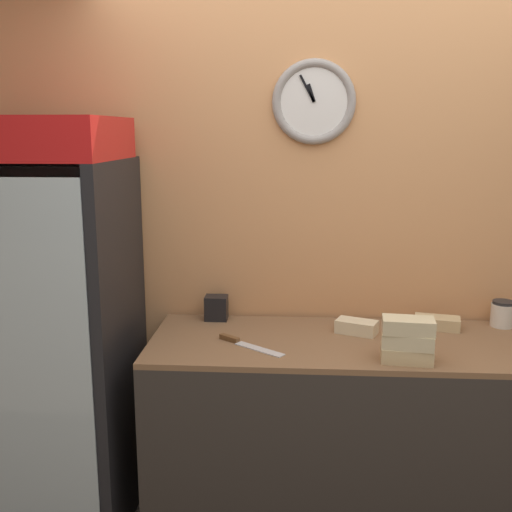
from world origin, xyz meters
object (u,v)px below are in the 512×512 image
(sandwich_stack_middle, at_px, (408,340))
(napkin_dispenser, at_px, (216,308))
(sandwich_flat_right, at_px, (437,323))
(sandwich_stack_bottom, at_px, (407,354))
(beverage_cooler, at_px, (46,305))
(sandwich_stack_top, at_px, (408,326))
(sandwich_flat_left, at_px, (357,327))
(condiment_jar, at_px, (503,314))
(chefs_knife, at_px, (242,343))

(sandwich_stack_middle, distance_m, napkin_dispenser, 0.98)
(sandwich_stack_middle, bearing_deg, sandwich_flat_right, 63.17)
(sandwich_stack_middle, relative_size, napkin_dispenser, 1.82)
(sandwich_stack_bottom, bearing_deg, beverage_cooler, 170.41)
(sandwich_stack_top, bearing_deg, sandwich_stack_bottom, 0.00)
(napkin_dispenser, bearing_deg, sandwich_flat_right, -3.47)
(sandwich_flat_left, relative_size, condiment_jar, 1.66)
(sandwich_stack_bottom, bearing_deg, sandwich_flat_left, 116.22)
(chefs_knife, bearing_deg, condiment_jar, 15.34)
(beverage_cooler, relative_size, sandwich_flat_left, 9.09)
(sandwich_flat_right, bearing_deg, napkin_dispenser, 176.53)
(sandwich_stack_bottom, relative_size, sandwich_flat_right, 0.96)
(sandwich_stack_top, bearing_deg, sandwich_flat_right, 63.17)
(beverage_cooler, distance_m, napkin_dispenser, 0.80)
(sandwich_flat_left, relative_size, napkin_dispenser, 1.73)
(sandwich_stack_middle, bearing_deg, condiment_jar, 42.24)
(beverage_cooler, distance_m, sandwich_flat_right, 1.83)
(napkin_dispenser, bearing_deg, sandwich_stack_middle, -30.55)
(sandwich_flat_right, height_order, condiment_jar, condiment_jar)
(condiment_jar, bearing_deg, beverage_cooler, -174.25)
(sandwich_stack_middle, height_order, napkin_dispenser, sandwich_stack_middle)
(beverage_cooler, xyz_separation_m, sandwich_stack_middle, (1.61, -0.27, -0.04))
(sandwich_flat_left, relative_size, sandwich_flat_right, 0.92)
(sandwich_flat_right, bearing_deg, beverage_cooler, -174.95)
(beverage_cooler, xyz_separation_m, sandwich_stack_bottom, (1.61, -0.27, -0.10))
(chefs_knife, bearing_deg, beverage_cooler, 172.66)
(sandwich_flat_left, bearing_deg, napkin_dispenser, 166.82)
(sandwich_stack_middle, bearing_deg, beverage_cooler, 170.41)
(chefs_knife, relative_size, condiment_jar, 2.43)
(sandwich_flat_right, bearing_deg, sandwich_flat_left, -166.33)
(condiment_jar, relative_size, napkin_dispenser, 1.04)
(sandwich_flat_right, relative_size, napkin_dispenser, 1.87)
(sandwich_flat_left, distance_m, chefs_knife, 0.55)
(sandwich_stack_top, xyz_separation_m, condiment_jar, (0.54, 0.49, -0.09))
(sandwich_flat_right, xyz_separation_m, condiment_jar, (0.32, 0.05, 0.03))
(sandwich_stack_top, bearing_deg, sandwich_stack_middle, 0.00)
(condiment_jar, bearing_deg, sandwich_stack_top, -137.76)
(beverage_cooler, xyz_separation_m, chefs_knife, (0.92, -0.12, -0.12))
(sandwich_stack_top, xyz_separation_m, sandwich_flat_left, (-0.17, 0.34, -0.12))
(beverage_cooler, xyz_separation_m, condiment_jar, (2.14, 0.22, -0.07))
(chefs_knife, bearing_deg, sandwich_stack_top, -12.58)
(sandwich_stack_top, bearing_deg, chefs_knife, 167.42)
(sandwich_stack_middle, bearing_deg, sandwich_stack_top, 0.00)
(sandwich_stack_top, distance_m, condiment_jar, 0.73)
(sandwich_stack_top, height_order, napkin_dispenser, sandwich_stack_top)
(sandwich_stack_bottom, bearing_deg, sandwich_stack_middle, 0.00)
(sandwich_stack_top, relative_size, sandwich_flat_right, 0.95)
(chefs_knife, height_order, condiment_jar, condiment_jar)
(sandwich_stack_middle, distance_m, sandwich_stack_top, 0.06)
(beverage_cooler, distance_m, chefs_knife, 0.94)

